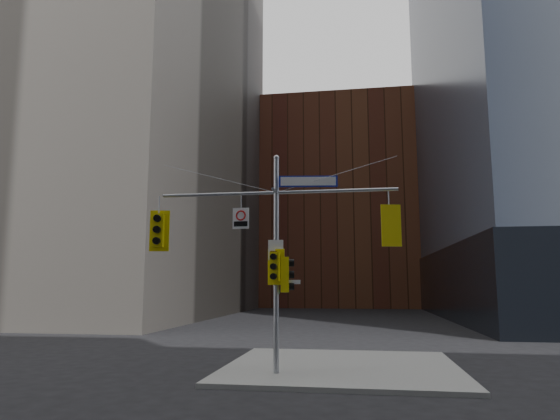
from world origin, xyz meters
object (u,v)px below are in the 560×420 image
(traffic_light_pole_side, at_px, (286,275))
(street_sign_blade, at_px, (308,181))
(traffic_light_pole_front, at_px, (275,267))
(regulatory_sign_arm, at_px, (241,218))
(signal_assembly, at_px, (276,240))
(traffic_light_west_arm, at_px, (158,230))
(traffic_light_east_arm, at_px, (390,226))

(traffic_light_pole_side, xyz_separation_m, street_sign_blade, (0.75, -0.01, 3.09))
(traffic_light_pole_front, relative_size, regulatory_sign_arm, 1.65)
(signal_assembly, distance_m, traffic_light_pole_side, 1.20)
(traffic_light_west_arm, height_order, traffic_light_east_arm, traffic_light_west_arm)
(traffic_light_pole_front, xyz_separation_m, street_sign_blade, (1.08, 0.27, 2.84))
(traffic_light_east_arm, xyz_separation_m, traffic_light_pole_front, (-3.69, -0.27, -1.29))
(signal_assembly, bearing_deg, traffic_light_pole_front, -89.89)
(traffic_light_pole_side, height_order, street_sign_blade, street_sign_blade)
(traffic_light_pole_front, distance_m, street_sign_blade, 3.05)
(signal_assembly, height_order, traffic_light_west_arm, signal_assembly)
(signal_assembly, height_order, traffic_light_pole_side, signal_assembly)
(street_sign_blade, bearing_deg, traffic_light_east_arm, -7.59)
(traffic_light_west_arm, xyz_separation_m, street_sign_blade, (5.22, -0.01, 1.55))
(traffic_light_pole_side, bearing_deg, signal_assembly, 82.57)
(traffic_light_west_arm, distance_m, traffic_light_pole_side, 4.72)
(traffic_light_west_arm, bearing_deg, regulatory_sign_arm, -10.57)
(traffic_light_pole_side, bearing_deg, traffic_light_east_arm, -100.41)
(street_sign_blade, bearing_deg, traffic_light_west_arm, 172.35)
(regulatory_sign_arm, bearing_deg, traffic_light_pole_front, -7.72)
(traffic_light_west_arm, height_order, traffic_light_pole_side, traffic_light_west_arm)
(traffic_light_west_arm, xyz_separation_m, traffic_light_pole_front, (4.14, -0.28, -1.29))
(traffic_light_east_arm, relative_size, traffic_light_pole_side, 1.17)
(traffic_light_pole_front, height_order, street_sign_blade, street_sign_blade)
(traffic_light_west_arm, relative_size, traffic_light_east_arm, 1.07)
(traffic_light_east_arm, bearing_deg, traffic_light_pole_side, -13.26)
(signal_assembly, bearing_deg, traffic_light_west_arm, 179.81)
(traffic_light_west_arm, height_order, regulatory_sign_arm, traffic_light_west_arm)
(signal_assembly, distance_m, traffic_light_west_arm, 4.16)
(traffic_light_west_arm, relative_size, regulatory_sign_arm, 2.02)
(signal_assembly, xyz_separation_m, traffic_light_east_arm, (3.69, 0.00, 0.38))
(signal_assembly, relative_size, traffic_light_pole_front, 6.86)
(signal_assembly, xyz_separation_m, regulatory_sign_arm, (-1.21, -0.02, 0.76))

